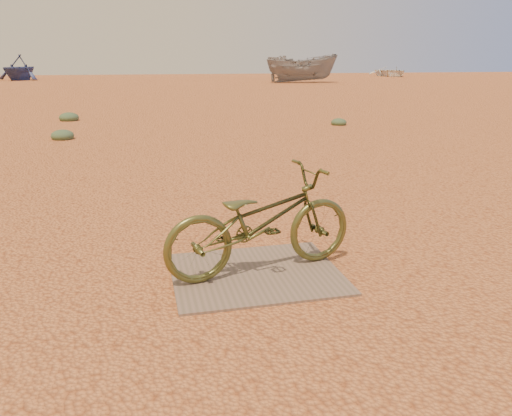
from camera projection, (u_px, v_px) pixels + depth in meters
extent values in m
plane|color=#DA8146|center=(217.00, 290.00, 4.26)|extent=(120.00, 120.00, 0.00)
cube|color=#775F51|center=(256.00, 273.00, 4.57)|extent=(1.52, 1.25, 0.02)
imported|color=#4F5325|center=(261.00, 221.00, 4.47)|extent=(1.91, 0.98, 0.96)
imported|color=#394780|center=(19.00, 67.00, 44.08)|extent=(5.11, 5.39, 2.24)
imported|color=gray|center=(302.00, 68.00, 39.83)|extent=(5.93, 2.71, 2.23)
imported|color=silver|center=(391.00, 71.00, 53.62)|extent=(3.67, 5.05, 1.03)
ellipsoid|color=#4E6948|center=(63.00, 139.00, 12.19)|extent=(0.54, 0.54, 0.30)
ellipsoid|color=#4E6948|center=(339.00, 125.00, 14.78)|extent=(0.46, 0.46, 0.25)
ellipsoid|color=#4E6948|center=(69.00, 121.00, 15.81)|extent=(0.61, 0.61, 0.33)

